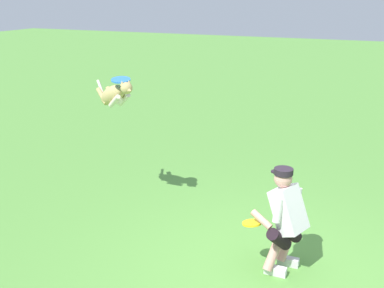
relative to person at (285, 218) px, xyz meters
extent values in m
plane|color=#5A973F|center=(0.08, 0.24, -0.70)|extent=(60.00, 60.00, 0.00)
cube|color=silver|center=(-0.04, -0.13, -0.65)|extent=(0.26, 0.10, 0.10)
cylinder|color=#D59789|center=(0.00, -0.15, -0.46)|extent=(0.21, 0.33, 0.37)
cylinder|color=black|center=(-0.05, -0.11, -0.23)|extent=(0.28, 0.43, 0.37)
cube|color=silver|center=(0.05, 0.13, -0.65)|extent=(0.26, 0.10, 0.10)
cylinder|color=#D59789|center=(0.10, 0.11, -0.46)|extent=(0.21, 0.33, 0.37)
cylinder|color=black|center=(0.03, 0.11, -0.23)|extent=(0.28, 0.43, 0.37)
cube|color=white|center=(-0.03, 0.01, 0.11)|extent=(0.50, 0.46, 0.58)
cylinder|color=white|center=(-0.08, -0.18, 0.17)|extent=(0.13, 0.16, 0.29)
cylinder|color=white|center=(0.05, 0.19, 0.17)|extent=(0.13, 0.16, 0.29)
cylinder|color=#D59789|center=(0.25, 0.15, -0.01)|extent=(0.30, 0.17, 0.19)
cylinder|color=#D59789|center=(-0.05, -0.22, 0.01)|extent=(0.12, 0.16, 0.27)
sphere|color=#D59789|center=(0.06, -0.02, 0.47)|extent=(0.21, 0.21, 0.21)
cylinder|color=#271E28|center=(0.06, -0.02, 0.56)|extent=(0.22, 0.22, 0.07)
cylinder|color=#271E28|center=(0.15, -0.05, 0.53)|extent=(0.12, 0.12, 0.02)
ellipsoid|color=tan|center=(2.84, -0.85, 1.05)|extent=(0.76, 0.60, 0.52)
ellipsoid|color=silver|center=(2.68, -0.75, 1.02)|extent=(0.13, 0.19, 0.16)
sphere|color=tan|center=(2.47, -0.62, 1.22)|extent=(0.17, 0.17, 0.17)
cone|color=tan|center=(2.39, -0.58, 1.20)|extent=(0.12, 0.12, 0.09)
cone|color=tan|center=(2.51, -0.59, 1.30)|extent=(0.06, 0.06, 0.07)
cone|color=tan|center=(2.46, -0.68, 1.30)|extent=(0.06, 0.06, 0.07)
cylinder|color=silver|center=(2.71, -0.68, 1.01)|extent=(0.29, 0.21, 0.24)
cylinder|color=silver|center=(2.63, -0.81, 1.01)|extent=(0.29, 0.21, 0.24)
cylinder|color=tan|center=(3.06, -0.88, 1.01)|extent=(0.29, 0.21, 0.24)
cylinder|color=tan|center=(2.98, -1.02, 1.01)|extent=(0.29, 0.21, 0.24)
cylinder|color=silver|center=(3.20, -1.06, 1.10)|extent=(0.20, 0.14, 0.23)
cylinder|color=#327FE3|center=(2.60, -0.70, 1.32)|extent=(0.35, 0.35, 0.07)
cylinder|color=yellow|center=(0.37, 0.12, -0.09)|extent=(0.31, 0.31, 0.06)
camera|label=1|loc=(-0.98, 4.98, 2.52)|focal=44.04mm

